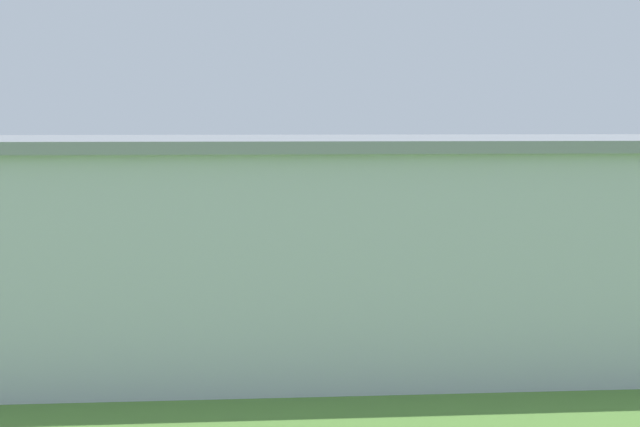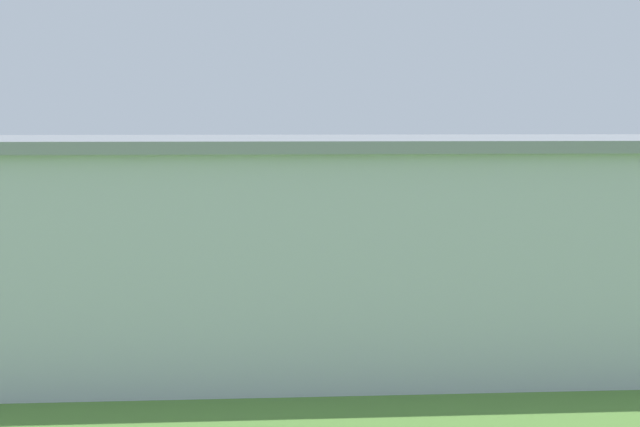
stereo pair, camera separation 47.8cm
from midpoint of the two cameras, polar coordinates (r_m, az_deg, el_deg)
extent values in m
plane|color=#568438|center=(61.09, -5.46, -1.60)|extent=(400.00, 400.00, 0.00)
cube|color=#B7BCC6|center=(31.76, -0.07, -2.12)|extent=(33.10, 12.64, 6.78)
cube|color=gray|center=(31.48, -0.07, 4.32)|extent=(33.72, 13.26, 0.35)
cube|color=#384251|center=(37.66, -0.80, -1.83)|extent=(10.00, 0.46, 5.56)
cylinder|color=silver|center=(62.45, -0.07, 1.18)|extent=(2.12, 6.41, 1.79)
cone|color=black|center=(59.08, -0.44, 0.54)|extent=(0.89, 0.90, 0.84)
cube|color=silver|center=(61.76, -0.14, 0.90)|extent=(7.99, 2.83, 0.30)
cube|color=silver|center=(61.12, -0.20, 2.19)|extent=(7.99, 2.83, 0.30)
cube|color=silver|center=(65.02, 0.20, 2.56)|extent=(0.30, 1.24, 1.42)
cube|color=silver|center=(65.20, 0.21, 1.65)|extent=(2.71, 1.32, 0.18)
cylinder|color=black|center=(62.22, -0.99, -0.09)|extent=(0.24, 0.65, 0.64)
cylinder|color=black|center=(62.01, 0.76, -0.11)|extent=(0.24, 0.65, 0.64)
cylinder|color=#332D28|center=(61.77, -2.49, 1.56)|extent=(0.12, 0.26, 1.47)
cylinder|color=#332D28|center=(61.20, 2.16, 1.52)|extent=(0.12, 0.26, 1.47)
cube|color=silver|center=(48.41, 16.93, -1.96)|extent=(2.27, 2.27, 2.00)
cube|color=silver|center=(51.33, 15.62, -1.06)|extent=(2.33, 4.29, 2.77)
cylinder|color=black|center=(49.24, 17.96, -3.04)|extent=(0.31, 0.97, 0.96)
cylinder|color=black|center=(48.43, 15.55, -3.11)|extent=(0.31, 0.97, 0.96)
cylinder|color=black|center=(53.07, 16.21, -2.38)|extent=(0.31, 0.97, 0.96)
cylinder|color=black|center=(52.32, 13.96, -2.43)|extent=(0.31, 0.97, 0.96)
cylinder|color=#B23333|center=(48.05, -13.75, -3.18)|extent=(0.44, 0.44, 0.88)
cylinder|color=#33723F|center=(47.94, -13.78, -2.29)|extent=(0.53, 0.53, 0.62)
sphere|color=#D8AD84|center=(47.89, -13.79, -1.78)|extent=(0.24, 0.24, 0.24)
cylinder|color=navy|center=(52.07, 10.47, -2.49)|extent=(0.43, 0.43, 0.79)
cylinder|color=#3F3F47|center=(51.98, 10.48, -1.76)|extent=(0.51, 0.51, 0.56)
sphere|color=brown|center=(51.94, 10.49, -1.34)|extent=(0.21, 0.21, 0.21)
cylinder|color=silver|center=(56.49, -4.98, 0.38)|extent=(0.12, 0.12, 5.03)
cone|color=orange|center=(56.35, -5.71, 2.78)|extent=(1.26, 1.40, 0.60)
camera|label=1|loc=(0.24, -90.26, -0.03)|focal=52.83mm
camera|label=2|loc=(0.24, 89.74, 0.03)|focal=52.83mm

